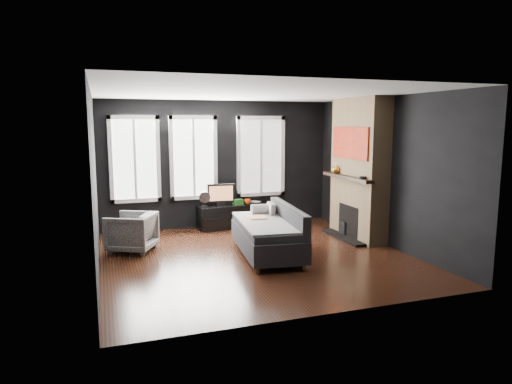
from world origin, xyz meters
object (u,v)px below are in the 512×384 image
object	(u,v)px
sofa	(267,231)
book	(253,198)
media_console	(231,216)
monitor	(221,193)
mug	(248,201)
mantel_vase	(336,169)
armchair	(132,230)

from	to	relation	value
sofa	book	xyz separation A→B (m)	(0.54, 2.37, 0.18)
media_console	monitor	xyz separation A→B (m)	(-0.22, 0.01, 0.51)
mug	book	distance (m)	0.24
sofa	mantel_vase	world-z (taller)	mantel_vase
sofa	media_console	bearing A→B (deg)	96.33
monitor	media_console	bearing A→B (deg)	3.53
sofa	monitor	xyz separation A→B (m)	(-0.22, 2.25, 0.33)
monitor	book	size ratio (longest dim) A/B	2.70
book	mantel_vase	xyz separation A→B (m)	(1.32, -1.32, 0.72)
sofa	mantel_vase	xyz separation A→B (m)	(1.85, 1.05, 0.90)
armchair	book	world-z (taller)	armchair
monitor	mug	size ratio (longest dim) A/B	4.21
media_console	book	distance (m)	0.65
media_console	mug	world-z (taller)	mug
monitor	book	distance (m)	0.78
armchair	mug	xyz separation A→B (m)	(2.51, 1.21, 0.19)
armchair	media_console	world-z (taller)	armchair
mug	mantel_vase	bearing A→B (deg)	-37.98
armchair	monitor	bearing A→B (deg)	149.27
mug	mantel_vase	world-z (taller)	mantel_vase
mantel_vase	book	bearing A→B (deg)	134.92
sofa	mug	distance (m)	2.25
armchair	media_console	size ratio (longest dim) A/B	0.52
sofa	media_console	size ratio (longest dim) A/B	1.37
sofa	mug	bearing A→B (deg)	87.09
monitor	mantel_vase	distance (m)	2.46
armchair	monitor	size ratio (longest dim) A/B	1.29
armchair	book	bearing A→B (deg)	143.49
mug	book	xyz separation A→B (m)	(0.17, 0.16, 0.04)
armchair	mug	bearing A→B (deg)	142.17
sofa	armchair	xyz separation A→B (m)	(-2.15, 1.00, -0.05)
monitor	mantel_vase	world-z (taller)	mantel_vase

